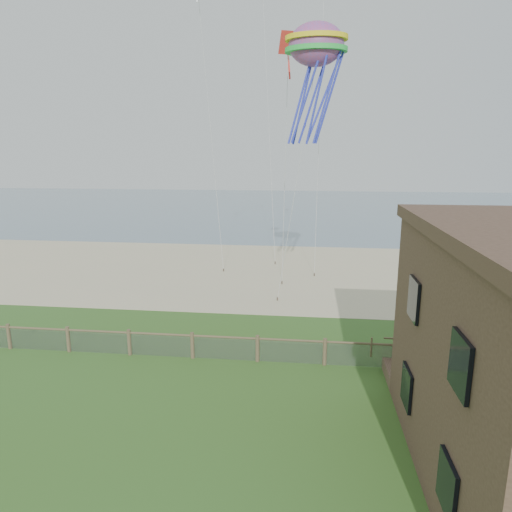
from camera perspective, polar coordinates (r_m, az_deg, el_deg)
name	(u,v)px	position (r m, az deg, el deg)	size (l,w,h in m)	color
ground	(237,443)	(16.05, -2.40, -22.35)	(160.00, 160.00, 0.00)	#395D20
sand_beach	(280,272)	(36.21, 3.02, -1.95)	(72.00, 20.00, 0.02)	#C8BA91
ocean	(296,207)	(79.51, 5.05, 6.13)	(160.00, 68.00, 0.02)	slate
chainlink_fence	(257,350)	(20.96, 0.19, -11.68)	(36.20, 0.20, 1.25)	brown
picnic_table	(426,373)	(20.64, 20.48, -13.52)	(1.72, 1.30, 0.73)	brown
octopus_kite	(315,80)	(24.95, 7.42, 21.03)	(3.14, 2.22, 6.47)	#FF2C28
kite_red	(288,52)	(28.01, 4.05, 24.11)	(1.24, 0.70, 2.18)	red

